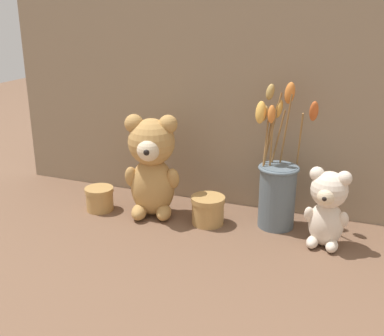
# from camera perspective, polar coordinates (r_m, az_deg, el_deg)

# --- Properties ---
(ground_plane) EXTENTS (4.00, 4.00, 0.00)m
(ground_plane) POSITION_cam_1_polar(r_m,az_deg,el_deg) (1.21, -0.34, -6.59)
(ground_plane) COLOR brown
(backdrop_wall) EXTENTS (1.18, 0.02, 0.78)m
(backdrop_wall) POSITION_cam_1_polar(r_m,az_deg,el_deg) (1.26, 2.45, 12.81)
(backdrop_wall) COLOR gray
(backdrop_wall) RESTS_ON ground
(teddy_bear_large) EXTENTS (0.15, 0.14, 0.27)m
(teddy_bear_large) POSITION_cam_1_polar(r_m,az_deg,el_deg) (1.21, -4.78, 0.44)
(teddy_bear_large) COLOR tan
(teddy_bear_large) RESTS_ON ground
(teddy_bear_medium) EXTENTS (0.10, 0.09, 0.18)m
(teddy_bear_medium) POSITION_cam_1_polar(r_m,az_deg,el_deg) (1.11, 15.75, -4.44)
(teddy_bear_medium) COLOR beige
(teddy_bear_medium) RESTS_ON ground
(flower_vase) EXTENTS (0.15, 0.11, 0.35)m
(flower_vase) POSITION_cam_1_polar(r_m,az_deg,el_deg) (1.18, 10.09, -2.13)
(flower_vase) COLOR slate
(flower_vase) RESTS_ON ground
(decorative_tin_tall) EXTENTS (0.08, 0.08, 0.06)m
(decorative_tin_tall) POSITION_cam_1_polar(r_m,az_deg,el_deg) (1.30, -10.89, -3.59)
(decorative_tin_tall) COLOR tan
(decorative_tin_tall) RESTS_ON ground
(decorative_tin_short) EXTENTS (0.08, 0.08, 0.07)m
(decorative_tin_short) POSITION_cam_1_polar(r_m,az_deg,el_deg) (1.20, 1.90, -4.99)
(decorative_tin_short) COLOR tan
(decorative_tin_short) RESTS_ON ground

